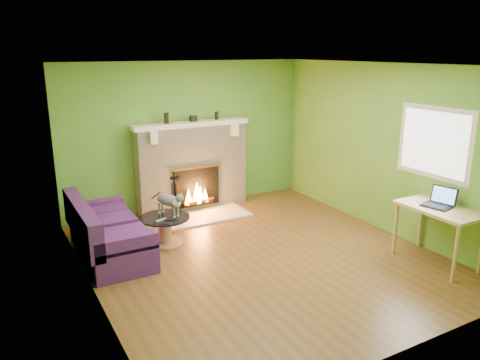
# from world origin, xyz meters

# --- Properties ---
(floor) EXTENTS (5.00, 5.00, 0.00)m
(floor) POSITION_xyz_m (0.00, 0.00, 0.00)
(floor) COLOR brown
(floor) RESTS_ON ground
(ceiling) EXTENTS (5.00, 5.00, 0.00)m
(ceiling) POSITION_xyz_m (0.00, 0.00, 2.60)
(ceiling) COLOR white
(ceiling) RESTS_ON wall_back
(wall_back) EXTENTS (5.00, 0.00, 5.00)m
(wall_back) POSITION_xyz_m (0.00, 2.50, 1.30)
(wall_back) COLOR #49862C
(wall_back) RESTS_ON floor
(wall_front) EXTENTS (5.00, 0.00, 5.00)m
(wall_front) POSITION_xyz_m (0.00, -2.50, 1.30)
(wall_front) COLOR #49862C
(wall_front) RESTS_ON floor
(wall_left) EXTENTS (0.00, 5.00, 5.00)m
(wall_left) POSITION_xyz_m (-2.25, 0.00, 1.30)
(wall_left) COLOR #49862C
(wall_left) RESTS_ON floor
(wall_right) EXTENTS (0.00, 5.00, 5.00)m
(wall_right) POSITION_xyz_m (2.25, 0.00, 1.30)
(wall_right) COLOR #49862C
(wall_right) RESTS_ON floor
(window_frame) EXTENTS (0.00, 1.20, 1.20)m
(window_frame) POSITION_xyz_m (2.24, -0.90, 1.55)
(window_frame) COLOR silver
(window_frame) RESTS_ON wall_right
(window_pane) EXTENTS (0.00, 1.06, 1.06)m
(window_pane) POSITION_xyz_m (2.23, -0.90, 1.55)
(window_pane) COLOR white
(window_pane) RESTS_ON wall_right
(fireplace) EXTENTS (2.10, 0.46, 1.58)m
(fireplace) POSITION_xyz_m (0.00, 2.32, 0.77)
(fireplace) COLOR beige
(fireplace) RESTS_ON floor
(hearth) EXTENTS (1.50, 0.75, 0.03)m
(hearth) POSITION_xyz_m (0.00, 1.80, 0.01)
(hearth) COLOR beige
(hearth) RESTS_ON floor
(mantel) EXTENTS (2.10, 0.28, 0.08)m
(mantel) POSITION_xyz_m (0.00, 2.30, 1.54)
(mantel) COLOR white
(mantel) RESTS_ON fireplace
(sofa) EXTENTS (0.85, 1.79, 0.80)m
(sofa) POSITION_xyz_m (-1.86, 1.06, 0.31)
(sofa) COLOR #3E1657
(sofa) RESTS_ON floor
(coffee_table) EXTENTS (0.74, 0.74, 0.42)m
(coffee_table) POSITION_xyz_m (-1.00, 1.06, 0.24)
(coffee_table) COLOR tan
(coffee_table) RESTS_ON floor
(desk) EXTENTS (0.62, 1.07, 0.79)m
(desk) POSITION_xyz_m (1.95, -1.34, 0.69)
(desk) COLOR tan
(desk) RESTS_ON floor
(cat) EXTENTS (0.47, 0.64, 0.38)m
(cat) POSITION_xyz_m (-0.92, 1.11, 0.61)
(cat) COLOR slate
(cat) RESTS_ON coffee_table
(remote_silver) EXTENTS (0.18, 0.09, 0.02)m
(remote_silver) POSITION_xyz_m (-1.10, 0.94, 0.42)
(remote_silver) COLOR gray
(remote_silver) RESTS_ON coffee_table
(remote_black) EXTENTS (0.17, 0.09, 0.02)m
(remote_black) POSITION_xyz_m (-0.98, 0.88, 0.42)
(remote_black) COLOR black
(remote_black) RESTS_ON coffee_table
(laptop) EXTENTS (0.38, 0.41, 0.26)m
(laptop) POSITION_xyz_m (1.93, -1.29, 0.92)
(laptop) COLOR black
(laptop) RESTS_ON desk
(fire_tools) EXTENTS (0.19, 0.19, 0.73)m
(fire_tools) POSITION_xyz_m (-0.47, 1.95, 0.39)
(fire_tools) COLOR black
(fire_tools) RESTS_ON hearth
(mantel_vase_left) EXTENTS (0.08, 0.08, 0.18)m
(mantel_vase_left) POSITION_xyz_m (-0.44, 2.33, 1.67)
(mantel_vase_left) COLOR black
(mantel_vase_left) RESTS_ON mantel
(mantel_vase_right) EXTENTS (0.07, 0.07, 0.14)m
(mantel_vase_right) POSITION_xyz_m (0.50, 2.33, 1.65)
(mantel_vase_right) COLOR black
(mantel_vase_right) RESTS_ON mantel
(mantel_box) EXTENTS (0.12, 0.08, 0.10)m
(mantel_box) POSITION_xyz_m (0.05, 2.33, 1.63)
(mantel_box) COLOR black
(mantel_box) RESTS_ON mantel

